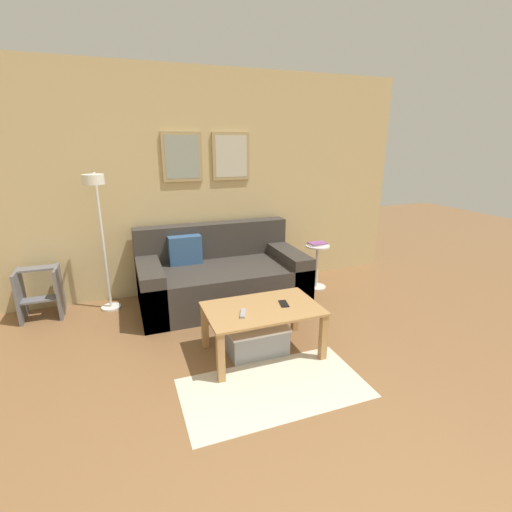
{
  "coord_description": "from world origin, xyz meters",
  "views": [
    {
      "loc": [
        -0.71,
        -0.59,
        1.76
      ],
      "look_at": [
        0.32,
        2.16,
        0.85
      ],
      "focal_mm": 26.0,
      "sensor_mm": 36.0,
      "label": 1
    }
  ],
  "objects_px": {
    "couch": "(221,277)",
    "step_stool": "(40,292)",
    "floor_lamp": "(99,216)",
    "side_table": "(317,263)",
    "remote_control": "(243,313)",
    "cell_phone": "(284,304)",
    "book_stack": "(318,244)",
    "coffee_table": "(262,316)",
    "storage_bin": "(256,339)"
  },
  "relations": [
    {
      "from": "couch",
      "to": "floor_lamp",
      "type": "relative_size",
      "value": 1.23
    },
    {
      "from": "cell_phone",
      "to": "step_stool",
      "type": "height_order",
      "value": "step_stool"
    },
    {
      "from": "floor_lamp",
      "to": "side_table",
      "type": "height_order",
      "value": "floor_lamp"
    },
    {
      "from": "remote_control",
      "to": "cell_phone",
      "type": "height_order",
      "value": "remote_control"
    },
    {
      "from": "book_stack",
      "to": "remote_control",
      "type": "height_order",
      "value": "book_stack"
    },
    {
      "from": "side_table",
      "to": "step_stool",
      "type": "xyz_separation_m",
      "value": [
        -3.07,
        0.27,
        -0.04
      ]
    },
    {
      "from": "side_table",
      "to": "step_stool",
      "type": "height_order",
      "value": "side_table"
    },
    {
      "from": "cell_phone",
      "to": "step_stool",
      "type": "relative_size",
      "value": 0.27
    },
    {
      "from": "remote_control",
      "to": "step_stool",
      "type": "xyz_separation_m",
      "value": [
        -1.7,
        1.51,
        -0.16
      ]
    },
    {
      "from": "couch",
      "to": "cell_phone",
      "type": "relative_size",
      "value": 12.92
    },
    {
      "from": "coffee_table",
      "to": "book_stack",
      "type": "bearing_deg",
      "value": 45.01
    },
    {
      "from": "floor_lamp",
      "to": "remote_control",
      "type": "relative_size",
      "value": 9.83
    },
    {
      "from": "couch",
      "to": "cell_phone",
      "type": "height_order",
      "value": "couch"
    },
    {
      "from": "cell_phone",
      "to": "remote_control",
      "type": "bearing_deg",
      "value": -158.83
    },
    {
      "from": "cell_phone",
      "to": "storage_bin",
      "type": "bearing_deg",
      "value": -177.58
    },
    {
      "from": "storage_bin",
      "to": "side_table",
      "type": "relative_size",
      "value": 0.95
    },
    {
      "from": "couch",
      "to": "floor_lamp",
      "type": "height_order",
      "value": "floor_lamp"
    },
    {
      "from": "remote_control",
      "to": "floor_lamp",
      "type": "bearing_deg",
      "value": 152.02
    },
    {
      "from": "storage_bin",
      "to": "remote_control",
      "type": "relative_size",
      "value": 3.46
    },
    {
      "from": "floor_lamp",
      "to": "storage_bin",
      "type": "bearing_deg",
      "value": -44.71
    },
    {
      "from": "storage_bin",
      "to": "side_table",
      "type": "xyz_separation_m",
      "value": [
        1.23,
        1.14,
        0.2
      ]
    },
    {
      "from": "couch",
      "to": "cell_phone",
      "type": "xyz_separation_m",
      "value": [
        0.23,
        -1.2,
        0.14
      ]
    },
    {
      "from": "couch",
      "to": "cell_phone",
      "type": "distance_m",
      "value": 1.23
    },
    {
      "from": "couch",
      "to": "step_stool",
      "type": "bearing_deg",
      "value": 172.54
    },
    {
      "from": "floor_lamp",
      "to": "book_stack",
      "type": "bearing_deg",
      "value": -0.51
    },
    {
      "from": "coffee_table",
      "to": "step_stool",
      "type": "height_order",
      "value": "step_stool"
    },
    {
      "from": "remote_control",
      "to": "step_stool",
      "type": "bearing_deg",
      "value": 161.42
    },
    {
      "from": "couch",
      "to": "side_table",
      "type": "relative_size",
      "value": 3.3
    },
    {
      "from": "coffee_table",
      "to": "book_stack",
      "type": "height_order",
      "value": "book_stack"
    },
    {
      "from": "couch",
      "to": "coffee_table",
      "type": "bearing_deg",
      "value": -88.15
    },
    {
      "from": "step_stool",
      "to": "storage_bin",
      "type": "bearing_deg",
      "value": -37.19
    },
    {
      "from": "floor_lamp",
      "to": "cell_phone",
      "type": "xyz_separation_m",
      "value": [
        1.43,
        -1.22,
        -0.63
      ]
    },
    {
      "from": "side_table",
      "to": "book_stack",
      "type": "distance_m",
      "value": 0.24
    },
    {
      "from": "side_table",
      "to": "floor_lamp",
      "type": "bearing_deg",
      "value": 178.94
    },
    {
      "from": "book_stack",
      "to": "cell_phone",
      "type": "distance_m",
      "value": 1.56
    },
    {
      "from": "storage_bin",
      "to": "book_stack",
      "type": "relative_size",
      "value": 2.11
    },
    {
      "from": "coffee_table",
      "to": "cell_phone",
      "type": "height_order",
      "value": "cell_phone"
    },
    {
      "from": "book_stack",
      "to": "remote_control",
      "type": "distance_m",
      "value": 1.88
    },
    {
      "from": "floor_lamp",
      "to": "step_stool",
      "type": "relative_size",
      "value": 2.8
    },
    {
      "from": "couch",
      "to": "coffee_table",
      "type": "xyz_separation_m",
      "value": [
        0.04,
        -1.2,
        0.06
      ]
    },
    {
      "from": "couch",
      "to": "book_stack",
      "type": "distance_m",
      "value": 1.26
    },
    {
      "from": "side_table",
      "to": "step_stool",
      "type": "relative_size",
      "value": 1.04
    },
    {
      "from": "remote_control",
      "to": "cell_phone",
      "type": "relative_size",
      "value": 1.07
    },
    {
      "from": "couch",
      "to": "book_stack",
      "type": "xyz_separation_m",
      "value": [
        1.23,
        -0.0,
        0.27
      ]
    },
    {
      "from": "cell_phone",
      "to": "floor_lamp",
      "type": "bearing_deg",
      "value": 150.85
    },
    {
      "from": "floor_lamp",
      "to": "step_stool",
      "type": "height_order",
      "value": "floor_lamp"
    },
    {
      "from": "floor_lamp",
      "to": "remote_control",
      "type": "xyz_separation_m",
      "value": [
        1.04,
        -1.28,
        -0.62
      ]
    },
    {
      "from": "remote_control",
      "to": "cell_phone",
      "type": "bearing_deg",
      "value": 32.95
    },
    {
      "from": "coffee_table",
      "to": "cell_phone",
      "type": "relative_size",
      "value": 6.84
    },
    {
      "from": "step_stool",
      "to": "floor_lamp",
      "type": "bearing_deg",
      "value": -18.76
    }
  ]
}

